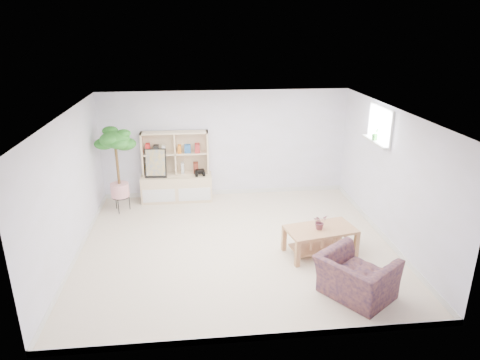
{
  "coord_description": "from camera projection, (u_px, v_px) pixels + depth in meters",
  "views": [
    {
      "loc": [
        -0.66,
        -6.79,
        3.73
      ],
      "look_at": [
        0.1,
        0.27,
        1.14
      ],
      "focal_mm": 32.0,
      "sensor_mm": 36.0,
      "label": 1
    }
  ],
  "objects": [
    {
      "name": "sill_plant",
      "position": [
        375.0,
        134.0,
        7.94
      ],
      "size": [
        0.17,
        0.16,
        0.25
      ],
      "primitive_type": "imported",
      "rotation": [
        0.0,
        0.0,
        0.39
      ],
      "color": "#1C6C25",
      "rests_on": "window_sill"
    },
    {
      "name": "toy_truck",
      "position": [
        200.0,
        172.0,
        9.44
      ],
      "size": [
        0.33,
        0.26,
        0.16
      ],
      "primitive_type": null,
      "rotation": [
        0.0,
        0.0,
        0.19
      ],
      "color": "black",
      "rests_on": "storage_unit"
    },
    {
      "name": "window_sill",
      "position": [
        376.0,
        142.0,
        7.94
      ],
      "size": [
        0.14,
        1.0,
        0.04
      ],
      "primitive_type": "cube",
      "color": "silver",
      "rests_on": "walls"
    },
    {
      "name": "floor",
      "position": [
        236.0,
        245.0,
        7.69
      ],
      "size": [
        5.5,
        5.0,
        0.01
      ],
      "primitive_type": "cube",
      "color": "beige",
      "rests_on": "ground"
    },
    {
      "name": "baseboard",
      "position": [
        236.0,
        242.0,
        7.67
      ],
      "size": [
        5.5,
        5.0,
        0.1
      ],
      "primitive_type": null,
      "color": "silver",
      "rests_on": "floor"
    },
    {
      "name": "poster",
      "position": [
        156.0,
        163.0,
        9.26
      ],
      "size": [
        0.47,
        0.14,
        0.64
      ],
      "primitive_type": null,
      "rotation": [
        0.0,
        0.0,
        -0.07
      ],
      "color": "yellow",
      "rests_on": "storage_unit"
    },
    {
      "name": "window",
      "position": [
        381.0,
        125.0,
        7.84
      ],
      "size": [
        0.1,
        0.98,
        0.68
      ],
      "primitive_type": null,
      "color": "white",
      "rests_on": "walls"
    },
    {
      "name": "ceiling",
      "position": [
        236.0,
        113.0,
        6.87
      ],
      "size": [
        5.5,
        5.0,
        0.01
      ],
      "primitive_type": "cube",
      "color": "silver",
      "rests_on": "walls"
    },
    {
      "name": "table_plant",
      "position": [
        320.0,
        222.0,
        7.2
      ],
      "size": [
        0.3,
        0.28,
        0.26
      ],
      "primitive_type": "imported",
      "rotation": [
        0.0,
        0.0,
        0.47
      ],
      "color": "#225123",
      "rests_on": "coffee_table"
    },
    {
      "name": "armchair",
      "position": [
        356.0,
        274.0,
        6.12
      ],
      "size": [
        1.27,
        1.3,
        0.73
      ],
      "primitive_type": "imported",
      "rotation": [
        0.0,
        0.0,
        2.2
      ],
      "color": "#131234",
      "rests_on": "floor"
    },
    {
      "name": "floor_tree",
      "position": [
        118.0,
        171.0,
        8.8
      ],
      "size": [
        0.84,
        0.84,
        1.8
      ],
      "primitive_type": null,
      "rotation": [
        0.0,
        0.0,
        0.32
      ],
      "color": "#1C6C25",
      "rests_on": "floor"
    },
    {
      "name": "storage_unit",
      "position": [
        176.0,
        167.0,
        9.41
      ],
      "size": [
        1.55,
        0.52,
        1.55
      ],
      "primitive_type": null,
      "color": "beige",
      "rests_on": "floor"
    },
    {
      "name": "walls",
      "position": [
        236.0,
        182.0,
        7.28
      ],
      "size": [
        5.51,
        5.01,
        2.4
      ],
      "color": "white",
      "rests_on": "floor"
    },
    {
      "name": "coffee_table",
      "position": [
        320.0,
        241.0,
        7.34
      ],
      "size": [
        1.27,
        0.85,
        0.48
      ],
      "primitive_type": null,
      "rotation": [
        0.0,
        0.0,
        0.2
      ],
      "color": "olive",
      "rests_on": "floor"
    }
  ]
}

